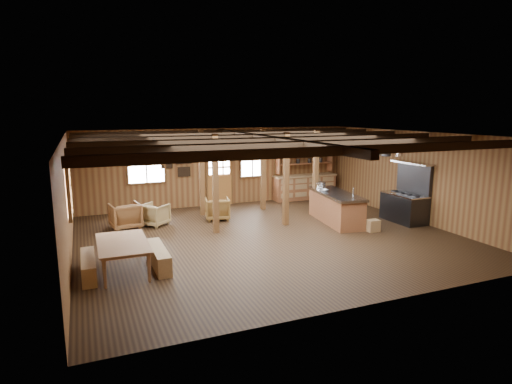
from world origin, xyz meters
TOP-DOWN VIEW (x-y plane):
  - room at (0.00, 0.00)m, footprint 10.04×9.04m
  - ceiling_joists at (0.00, 0.18)m, footprint 9.80×8.82m
  - timber_posts at (0.52, 2.08)m, footprint 3.95×2.35m
  - back_door at (0.00, 4.45)m, footprint 1.02×0.08m
  - window_back_left at (-2.60, 4.46)m, footprint 1.32×0.06m
  - window_back_right at (1.30, 4.46)m, footprint 1.02×0.06m
  - window_left at (-4.96, 0.50)m, footprint 0.14×1.24m
  - notice_boards at (-1.50, 4.46)m, footprint 1.08×0.03m
  - back_counter at (3.40, 4.20)m, footprint 2.55×0.60m
  - pendant_lamps at (-2.25, 1.00)m, footprint 1.86×2.36m
  - pot_rack at (3.35, 0.30)m, footprint 0.35×3.00m
  - kitchen_island at (2.57, 0.67)m, footprint 1.21×2.60m
  - step_stool at (3.00, -0.63)m, footprint 0.40×0.29m
  - commercial_range at (4.65, -0.06)m, footprint 0.79×1.51m
  - dining_table at (-3.90, -1.12)m, footprint 1.05×1.86m
  - bench_wall at (-4.65, -1.12)m, footprint 0.28×1.50m
  - bench_aisle at (-3.18, -1.12)m, footprint 0.30×1.58m
  - armchair_a at (-3.55, 2.41)m, footprint 0.94×0.96m
  - armchair_b at (-0.73, 2.39)m, footprint 0.88×0.90m
  - armchair_c at (-2.70, 2.44)m, footprint 1.02×1.02m
  - counter_pot at (2.64, 1.68)m, footprint 0.29×0.29m
  - bowl at (2.31, 0.98)m, footprint 0.29×0.29m

SIDE VIEW (x-z plane):
  - step_stool at x=3.00m, z-range 0.00..0.34m
  - bench_wall at x=-4.65m, z-range 0.00..0.41m
  - bench_aisle at x=-3.18m, z-range 0.00..0.44m
  - dining_table at x=-3.90m, z-range 0.00..0.65m
  - armchair_c at x=-2.70m, z-range 0.00..0.67m
  - armchair_b at x=-0.73m, z-range 0.00..0.69m
  - armchair_a at x=-3.55m, z-range 0.00..0.76m
  - kitchen_island at x=2.57m, z-range -0.12..1.08m
  - back_counter at x=3.40m, z-range -0.62..1.83m
  - commercial_range at x=4.65m, z-range -0.32..1.54m
  - back_door at x=0.00m, z-range -0.19..1.96m
  - bowl at x=2.31m, z-range 0.94..1.01m
  - counter_pot at x=2.64m, z-range 0.94..1.11m
  - room at x=0.00m, z-range -0.02..2.82m
  - timber_posts at x=0.52m, z-range 0.00..2.80m
  - window_back_left at x=-2.60m, z-range 0.94..2.26m
  - window_back_right at x=1.30m, z-range 0.94..2.26m
  - window_left at x=-4.96m, z-range 0.94..2.26m
  - notice_boards at x=-1.50m, z-range 1.19..2.09m
  - pendant_lamps at x=-2.25m, z-range 1.92..2.58m
  - pot_rack at x=3.35m, z-range 2.05..2.50m
  - ceiling_joists at x=0.00m, z-range 2.59..2.77m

